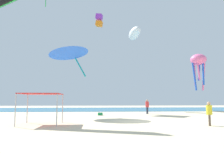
# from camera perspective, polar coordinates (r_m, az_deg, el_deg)

# --- Properties ---
(ground) EXTENTS (110.00, 110.00, 0.10)m
(ground) POSITION_cam_1_polar(r_m,az_deg,el_deg) (18.17, 7.59, -11.66)
(ground) COLOR beige
(ocean_strip) EXTENTS (110.00, 19.32, 0.03)m
(ocean_strip) POSITION_cam_1_polar(r_m,az_deg,el_deg) (43.57, 0.54, -8.37)
(ocean_strip) COLOR teal
(ocean_strip) RESTS_ON ground
(canopy_tent) EXTENTS (2.78, 2.64, 2.23)m
(canopy_tent) POSITION_cam_1_polar(r_m,az_deg,el_deg) (16.77, -17.89, -4.52)
(canopy_tent) COLOR #B2B2B7
(canopy_tent) RESTS_ON ground
(person_near_tent) EXTENTS (0.44, 0.45, 1.86)m
(person_near_tent) POSITION_cam_1_polar(r_m,az_deg,el_deg) (28.84, 9.15, -7.30)
(person_near_tent) COLOR #33384C
(person_near_tent) RESTS_ON ground
(person_leftmost) EXTENTS (0.39, 0.41, 1.64)m
(person_leftmost) POSITION_cam_1_polar(r_m,az_deg,el_deg) (16.57, 23.98, -8.22)
(person_leftmost) COLOR brown
(person_leftmost) RESTS_ON ground
(cooler_box) EXTENTS (0.57, 0.37, 0.35)m
(cooler_box) POSITION_cam_1_polar(r_m,az_deg,el_deg) (25.73, -3.09, -9.55)
(cooler_box) COLOR #1E8C4C
(cooler_box) RESTS_ON ground
(kite_box_purple) EXTENTS (1.61, 1.52, 2.62)m
(kite_box_purple) POSITION_cam_1_polar(r_m,az_deg,el_deg) (45.85, -3.38, 14.52)
(kite_box_purple) COLOR purple
(kite_octopus_pink) EXTENTS (3.26, 3.26, 5.66)m
(kite_octopus_pink) POSITION_cam_1_polar(r_m,az_deg,el_deg) (36.51, 21.58, 3.78)
(kite_octopus_pink) COLOR pink
(kite_inflatable_white) EXTENTS (2.36, 6.88, 2.60)m
(kite_inflatable_white) POSITION_cam_1_polar(r_m,az_deg,el_deg) (45.66, 5.85, 11.20)
(kite_inflatable_white) COLOR white
(kite_delta_blue) EXTENTS (6.07, 6.05, 3.62)m
(kite_delta_blue) POSITION_cam_1_polar(r_m,az_deg,el_deg) (24.64, -11.30, 6.82)
(kite_delta_blue) COLOR blue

